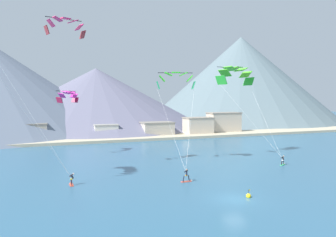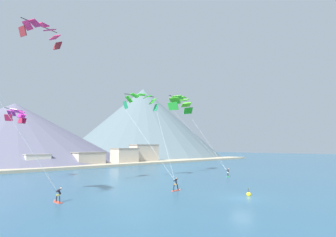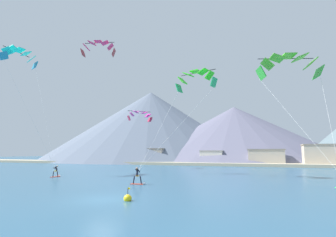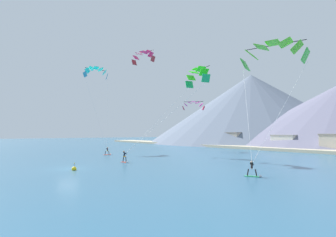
{
  "view_description": "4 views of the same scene",
  "coord_description": "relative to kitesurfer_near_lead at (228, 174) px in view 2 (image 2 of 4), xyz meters",
  "views": [
    {
      "loc": [
        -19.33,
        -30.37,
        11.16
      ],
      "look_at": [
        -3.56,
        11.14,
        8.33
      ],
      "focal_mm": 35.0,
      "sensor_mm": 36.0,
      "label": 1
    },
    {
      "loc": [
        -27.98,
        -16.34,
        6.01
      ],
      "look_at": [
        0.46,
        12.69,
        10.31
      ],
      "focal_mm": 28.0,
      "sensor_mm": 36.0,
      "label": 2
    },
    {
      "loc": [
        11.02,
        -16.24,
        3.27
      ],
      "look_at": [
        -1.45,
        16.9,
        7.92
      ],
      "focal_mm": 28.0,
      "sensor_mm": 36.0,
      "label": 3
    },
    {
      "loc": [
        33.78,
        -10.03,
        4.45
      ],
      "look_at": [
        0.7,
        15.13,
        6.74
      ],
      "focal_mm": 28.0,
      "sensor_mm": 36.0,
      "label": 4
    }
  ],
  "objects": [
    {
      "name": "kitesurfer_near_trail",
      "position": [
        -33.98,
        -0.48,
        -0.01
      ],
      "size": [
        0.62,
        1.75,
        1.65
      ],
      "color": "#E54C33",
      "rests_on": "ground"
    },
    {
      "name": "parafoil_kite_mid_center",
      "position": [
        -16.25,
        7.57,
        13.87
      ],
      "size": [
        6.7,
        13.3,
        14.09
      ],
      "color": "#1BA55A"
    },
    {
      "name": "shore_building_quay_east",
      "position": [
        -6.96,
        44.5,
        1.67
      ],
      "size": [
        9.15,
        5.71,
        4.26
      ],
      "color": "#B7AD9E",
      "rests_on": "ground"
    },
    {
      "name": "ground_plane",
      "position": [
        -17.74,
        -13.17,
        -0.47
      ],
      "size": [
        400.0,
        400.0,
        0.0
      ],
      "primitive_type": "plane",
      "color": "#2D5B7A"
    },
    {
      "name": "parafoil_kite_distant_low_drift",
      "position": [
        -32.71,
        22.0,
        11.17
      ],
      "size": [
        4.51,
        5.2,
        2.35
      ],
      "color": "#A5183A"
    },
    {
      "name": "shore_building_quay_west",
      "position": [
        15.0,
        44.86,
        2.85
      ],
      "size": [
        10.28,
        4.99,
        6.63
      ],
      "color": "beige",
      "rests_on": "ground"
    },
    {
      "name": "kitesurfer_near_lead",
      "position": [
        0.0,
        0.0,
        0.0
      ],
      "size": [
        1.72,
        1.19,
        1.69
      ],
      "color": "#33B266",
      "rests_on": "ground"
    },
    {
      "name": "shore_building_harbour_front",
      "position": [
        -21.46,
        45.58,
        1.51
      ],
      "size": [
        6.5,
        4.59,
        3.94
      ],
      "color": "silver",
      "rests_on": "ground"
    },
    {
      "name": "mountain_peak_east_shoulder",
      "position": [
        -18.79,
        79.84,
        10.55
      ],
      "size": [
        82.9,
        82.9,
        22.04
      ],
      "color": "slate",
      "rests_on": "ground"
    },
    {
      "name": "parafoil_kite_distant_high_outer",
      "position": [
        -33.84,
        7.66,
        21.45
      ],
      "size": [
        6.07,
        3.13,
        2.74
      ],
      "color": "maroon"
    },
    {
      "name": "mountain_peak_west_ridge",
      "position": [
        48.96,
        87.71,
        19.13
      ],
      "size": [
        88.51,
        88.51,
        39.21
      ],
      "color": "slate",
      "rests_on": "ground"
    },
    {
      "name": "shore_building_old_town",
      "position": [
        5.54,
        43.51,
        2.23
      ],
      "size": [
        8.31,
        5.33,
        5.38
      ],
      "color": "beige",
      "rests_on": "ground"
    },
    {
      "name": "parafoil_kite_near_lead",
      "position": [
        -3.32,
        9.67,
        15.19
      ],
      "size": [
        8.92,
        11.94,
        15.64
      ],
      "color": "green"
    },
    {
      "name": "kitesurfer_mid_center",
      "position": [
        -19.39,
        -4.36,
        0.1
      ],
      "size": [
        1.76,
        0.6,
        1.84
      ],
      "color": "#E54C33",
      "rests_on": "ground"
    },
    {
      "name": "shoreline_strip",
      "position": [
        -17.74,
        41.43,
        -0.12
      ],
      "size": [
        180.0,
        10.0,
        0.7
      ],
      "primitive_type": "cube",
      "color": "#BCAD8E",
      "rests_on": "ground"
    },
    {
      "name": "race_marker_buoy",
      "position": [
        -15.83,
        -13.07,
        -0.31
      ],
      "size": [
        0.56,
        0.56,
        1.02
      ],
      "color": "yellow",
      "rests_on": "ground"
    }
  ]
}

